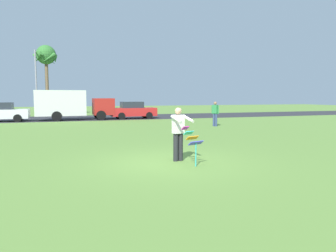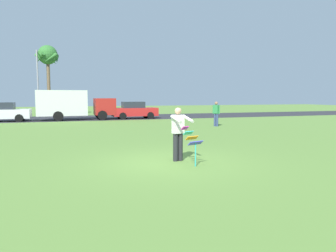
# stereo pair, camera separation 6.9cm
# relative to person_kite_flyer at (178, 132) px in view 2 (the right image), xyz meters

# --- Properties ---
(ground_plane) EXTENTS (120.00, 120.00, 0.00)m
(ground_plane) POSITION_rel_person_kite_flyer_xyz_m (-0.39, -0.08, -0.95)
(ground_plane) COLOR olive
(road_strip) EXTENTS (120.00, 8.00, 0.01)m
(road_strip) POSITION_rel_person_kite_flyer_xyz_m (-0.39, 22.18, -0.95)
(road_strip) COLOR #2D2D33
(road_strip) RESTS_ON ground
(person_kite_flyer) EXTENTS (0.63, 0.72, 1.73)m
(person_kite_flyer) POSITION_rel_person_kite_flyer_xyz_m (0.00, 0.00, 0.00)
(person_kite_flyer) COLOR #26262B
(person_kite_flyer) RESTS_ON ground
(kite_held) EXTENTS (0.55, 0.71, 1.18)m
(kite_held) POSITION_rel_person_kite_flyer_xyz_m (0.15, -0.76, -0.15)
(kite_held) COLOR #D83399
(kite_held) RESTS_ON ground
(parked_car_white) EXTENTS (4.25, 1.92, 1.60)m
(parked_car_white) POSITION_rel_person_kite_flyer_xyz_m (-8.11, 19.78, -0.18)
(parked_car_white) COLOR white
(parked_car_white) RESTS_ON ground
(parked_truck_red_cab) EXTENTS (6.74, 2.21, 2.62)m
(parked_truck_red_cab) POSITION_rel_person_kite_flyer_xyz_m (-2.61, 19.78, 0.46)
(parked_truck_red_cab) COLOR #B2231E
(parked_truck_red_cab) RESTS_ON ground
(parked_car_red) EXTENTS (4.21, 1.86, 1.60)m
(parked_car_red) POSITION_rel_person_kite_flyer_xyz_m (3.04, 19.78, -0.18)
(parked_car_red) COLOR red
(parked_car_red) RESTS_ON ground
(palm_tree_right_near) EXTENTS (2.58, 2.71, 7.72)m
(palm_tree_right_near) POSITION_rel_person_kite_flyer_xyz_m (-4.73, 28.37, 5.41)
(palm_tree_right_near) COLOR brown
(palm_tree_right_near) RESTS_ON ground
(streetlight_pole) EXTENTS (0.24, 1.65, 7.00)m
(streetlight_pole) POSITION_rel_person_kite_flyer_xyz_m (-5.77, 27.30, 3.05)
(streetlight_pole) COLOR #9E9EA3
(streetlight_pole) RESTS_ON ground
(person_walker_near) EXTENTS (0.38, 0.50, 1.73)m
(person_walker_near) POSITION_rel_person_kite_flyer_xyz_m (6.74, 10.36, -0.02)
(person_walker_near) COLOR #384772
(person_walker_near) RESTS_ON ground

